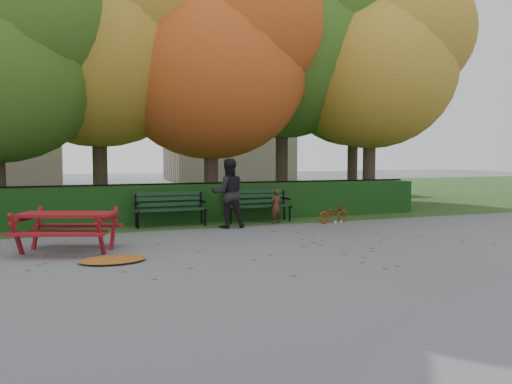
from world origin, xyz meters
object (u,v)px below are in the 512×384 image
object	(u,v)px
tree_c	(223,58)
bench_right	(257,203)
tree_g	(363,73)
bench_left	(170,206)
tree_a	(4,51)
tree_d	(295,37)
child	(276,206)
tree_b	(110,35)
picnic_table	(67,221)
adult	(228,193)
bicycle	(333,213)
tree_e	(383,61)

from	to	relation	value
tree_c	bench_right	bearing A→B (deg)	-83.30
tree_g	tree_c	bearing A→B (deg)	-153.13
bench_left	tree_c	bearing A→B (deg)	46.64
tree_a	bench_right	xyz separation A→B (m)	(6.29, -1.88, -4.00)
tree_d	tree_g	size ratio (longest dim) A/B	1.12
tree_a	child	distance (m)	8.13
bench_right	tree_b	bearing A→B (deg)	139.33
bench_right	picnic_table	xyz separation A→B (m)	(-4.88, -2.77, 0.06)
tree_d	adult	distance (m)	7.73
tree_a	tree_g	world-z (taller)	tree_g
child	bench_left	bearing A→B (deg)	-28.78
tree_b	tree_g	world-z (taller)	tree_b
bench_left	child	size ratio (longest dim) A/B	1.94
bench_left	bench_right	bearing A→B (deg)	0.00
tree_d	tree_g	xyz separation A→B (m)	(4.46, 2.53, -0.61)
tree_a	adult	bearing A→B (deg)	-27.22
tree_b	tree_a	bearing A→B (deg)	-156.95
tree_g	bicycle	world-z (taller)	tree_g
bench_right	adult	bearing A→B (deg)	-143.51
bench_left	child	distance (m)	2.79
tree_c	child	bearing A→B (deg)	-77.58
tree_c	tree_d	bearing A→B (deg)	22.61
tree_a	adult	distance (m)	6.90
tree_e	bicycle	distance (m)	6.69
bicycle	tree_c	bearing A→B (deg)	22.94
tree_c	bicycle	xyz separation A→B (m)	(2.13, -3.17, -4.57)
bicycle	tree_b	bearing A→B (deg)	42.88
tree_d	bicycle	bearing A→B (deg)	-101.67
tree_a	tree_d	distance (m)	9.33
tree_a	bench_left	size ratio (longest dim) A/B	4.16
tree_b	tree_e	size ratio (longest dim) A/B	1.08
tree_b	bench_left	bearing A→B (deg)	-69.42
tree_e	adult	size ratio (longest dim) A/B	4.69
tree_a	bench_left	bearing A→B (deg)	-25.76
tree_b	tree_c	distance (m)	3.42
bench_left	bicycle	world-z (taller)	bench_left
tree_a	tree_e	bearing A→B (deg)	0.94
tree_a	bicycle	world-z (taller)	tree_a
tree_c	tree_e	world-z (taller)	tree_e
tree_a	tree_e	distance (m)	11.73
picnic_table	child	bearing A→B (deg)	44.05
tree_a	tree_g	bearing A→B (deg)	17.19
tree_a	tree_c	distance (m)	6.04
bench_right	tree_a	bearing A→B (deg)	163.39
bench_right	picnic_table	bearing A→B (deg)	-150.44
tree_a	tree_e	world-z (taller)	tree_e
tree_b	bicycle	bearing A→B (deg)	-36.17
tree_c	picnic_table	xyz separation A→B (m)	(-4.62, -5.03, -4.25)
tree_e	tree_b	bearing A→B (deg)	173.79
bench_right	bicycle	bearing A→B (deg)	-25.98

